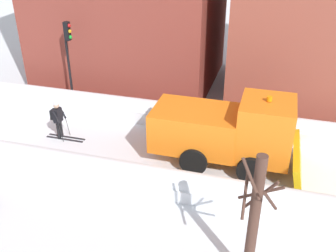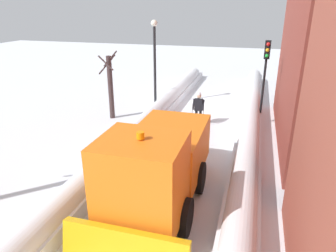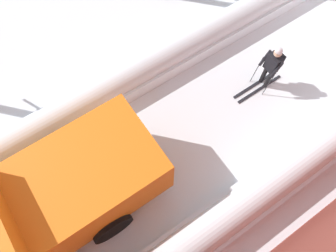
{
  "view_description": "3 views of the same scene",
  "coord_description": "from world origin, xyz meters",
  "px_view_note": "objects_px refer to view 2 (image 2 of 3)",
  "views": [
    {
      "loc": [
        13.52,
        12.9,
        8.93
      ],
      "look_at": [
        0.28,
        9.05,
        1.44
      ],
      "focal_mm": 41.73,
      "sensor_mm": 36.0,
      "label": 1
    },
    {
      "loc": [
        -2.57,
        19.5,
        6.05
      ],
      "look_at": [
        0.58,
        8.4,
        1.54
      ],
      "focal_mm": 33.11,
      "sensor_mm": 36.0,
      "label": 2
    },
    {
      "loc": [
        -2.83,
        9.79,
        9.09
      ],
      "look_at": [
        0.11,
        7.78,
        1.41
      ],
      "focal_mm": 34.48,
      "sensor_mm": 36.0,
      "label": 3
    }
  ],
  "objects_px": {
    "skier": "(199,107)",
    "street_lamp": "(155,53)",
    "plow_truck": "(158,164)",
    "traffic_light_pole": "(265,67)",
    "bare_tree_near": "(110,86)"
  },
  "relations": [
    {
      "from": "skier",
      "to": "bare_tree_near",
      "type": "height_order",
      "value": "bare_tree_near"
    },
    {
      "from": "skier",
      "to": "street_lamp",
      "type": "bearing_deg",
      "value": -40.0
    },
    {
      "from": "street_lamp",
      "to": "bare_tree_near",
      "type": "height_order",
      "value": "street_lamp"
    },
    {
      "from": "skier",
      "to": "bare_tree_near",
      "type": "bearing_deg",
      "value": 2.98
    },
    {
      "from": "bare_tree_near",
      "to": "skier",
      "type": "bearing_deg",
      "value": -177.02
    },
    {
      "from": "plow_truck",
      "to": "skier",
      "type": "height_order",
      "value": "plow_truck"
    },
    {
      "from": "skier",
      "to": "traffic_light_pole",
      "type": "relative_size",
      "value": 0.41
    },
    {
      "from": "plow_truck",
      "to": "street_lamp",
      "type": "xyz_separation_m",
      "value": [
        3.47,
        -10.34,
        1.85
      ]
    },
    {
      "from": "skier",
      "to": "traffic_light_pole",
      "type": "height_order",
      "value": "traffic_light_pole"
    },
    {
      "from": "plow_truck",
      "to": "bare_tree_near",
      "type": "distance_m",
      "value": 8.87
    },
    {
      "from": "plow_truck",
      "to": "bare_tree_near",
      "type": "xyz_separation_m",
      "value": [
        5.07,
        -7.27,
        0.39
      ]
    },
    {
      "from": "bare_tree_near",
      "to": "traffic_light_pole",
      "type": "bearing_deg",
      "value": -171.65
    },
    {
      "from": "street_lamp",
      "to": "bare_tree_near",
      "type": "distance_m",
      "value": 3.76
    },
    {
      "from": "street_lamp",
      "to": "plow_truck",
      "type": "bearing_deg",
      "value": 108.53
    },
    {
      "from": "skier",
      "to": "street_lamp",
      "type": "xyz_separation_m",
      "value": [
        3.35,
        -2.81,
        2.33
      ]
    }
  ]
}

